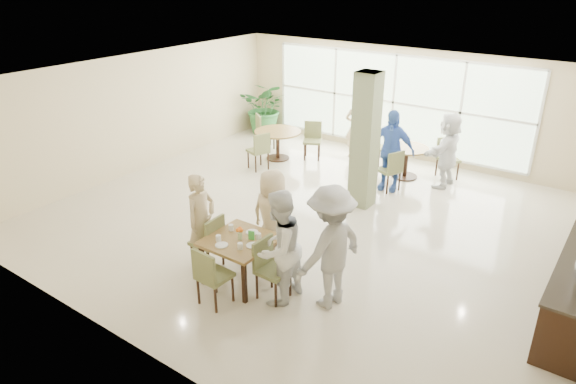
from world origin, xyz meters
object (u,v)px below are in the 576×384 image
Objects in this scene: teen_far at (273,216)px; teen_right at (279,248)px; adult_b at (447,150)px; round_table_left at (278,137)px; round_table_right at (406,155)px; potted_plant at (266,108)px; main_table at (240,244)px; teen_left at (201,221)px; teen_standing at (330,247)px; adult_standing at (356,127)px; adult_a at (390,150)px.

teen_right is (0.78, -0.89, 0.07)m from teen_far.
teen_right is 1.04× the size of adult_b.
round_table_left is 4.98m from teen_far.
potted_plant is (-4.81, 0.81, 0.23)m from round_table_right.
teen_left reaches higher than main_table.
teen_left is at bearing -70.73° from teen_standing.
main_table is at bearing 85.13° from teen_far.
main_table is 0.65× the size of potted_plant.
potted_plant is 0.88× the size of teen_right.
round_table_right is at bearing -11.73° from teen_left.
round_table_left is at bearing 19.26° from adult_standing.
teen_right reaches higher than adult_standing.
potted_plant is (-4.48, 6.44, 0.12)m from main_table.
teen_left is (2.03, -4.84, 0.21)m from round_table_left.
round_table_right is 0.63× the size of adult_standing.
main_table is at bearing -59.38° from round_table_left.
round_table_left is 5.25m from teen_left.
main_table and round_table_left have the same top height.
round_table_right is 0.63× the size of teen_left.
potted_plant is 8.36m from teen_right.
teen_standing is (4.34, -4.57, 0.36)m from round_table_left.
adult_b is at bearing -108.88° from teen_far.
round_table_left is at bearing -166.97° from round_table_right.
round_table_right is 4.89m from potted_plant.
round_table_left is 0.67× the size of teen_right.
teen_left reaches higher than round_table_left.
main_table is 0.63× the size of adult_standing.
main_table is 0.56× the size of adult_a.
teen_right is at bearing -50.94° from potted_plant.
round_table_right is at bearing -155.58° from teen_standing.
round_table_right is 0.98m from adult_b.
potted_plant is (-1.59, 1.56, 0.19)m from round_table_left.
teen_right is at bearing -53.29° from round_table_left.
adult_standing is (3.16, -0.27, 0.02)m from potted_plant.
teen_far is 5.50m from adult_standing.
teen_standing is at bearing 118.47° from teen_right.
teen_far is at bearing -138.94° from teen_right.
teen_far is at bearing -97.54° from teen_standing.
teen_far is 0.92× the size of teen_right.
adult_standing reaches higher than round_table_right.
potted_plant is at bearing 135.57° from round_table_left.
adult_b is (0.48, 5.71, -0.03)m from teen_right.
adult_a is (-0.03, -0.88, 0.36)m from round_table_right.
teen_left is at bearing -93.43° from teen_right.
teen_left reaches higher than potted_plant.
adult_b is at bearing 2.23° from round_table_right.
teen_far is 0.95× the size of adult_b.
teen_left is (-1.19, -5.59, 0.25)m from round_table_right.
adult_b is at bearing 10.65° from round_table_left.
adult_b is at bearing 77.36° from main_table.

